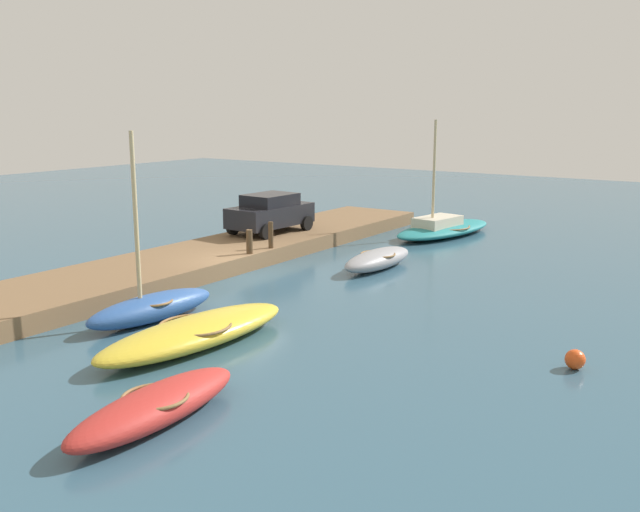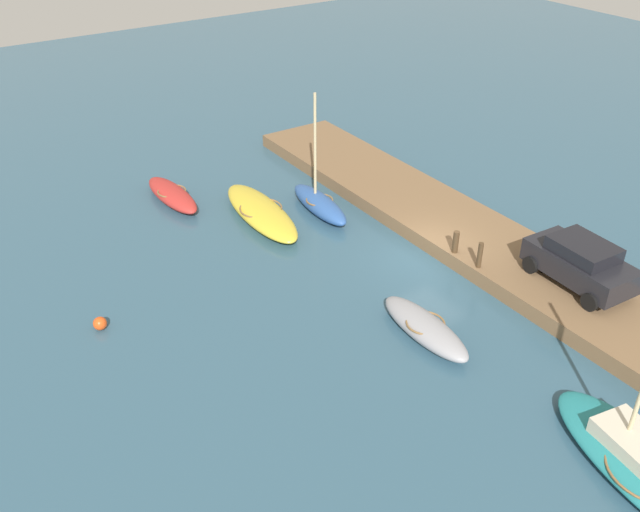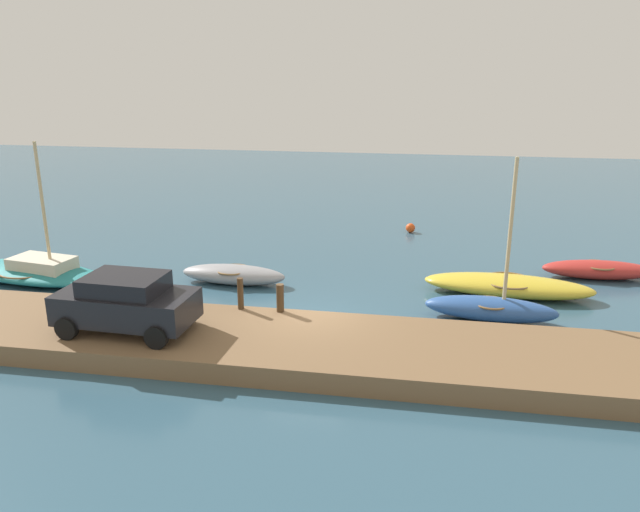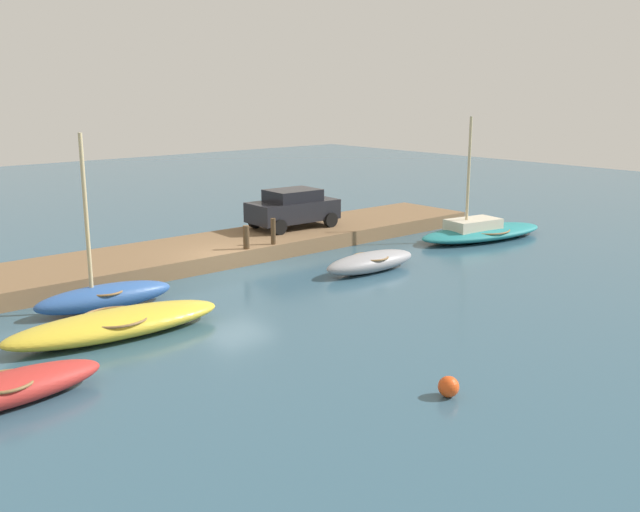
% 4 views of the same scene
% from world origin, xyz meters
% --- Properties ---
extents(ground_plane, '(84.00, 84.00, 0.00)m').
position_xyz_m(ground_plane, '(0.00, 0.00, 0.00)').
color(ground_plane, '#33566B').
extents(dock_platform, '(27.16, 3.99, 0.60)m').
position_xyz_m(dock_platform, '(0.00, -2.21, 0.30)').
color(dock_platform, brown).
rests_on(dock_platform, ground_plane).
extents(rowboat_blue, '(4.26, 1.45, 5.28)m').
position_xyz_m(rowboat_blue, '(5.66, 1.43, 0.44)').
color(rowboat_blue, '#2D569E').
rests_on(rowboat_blue, ground_plane).
extents(rowboat_grey, '(4.06, 1.36, 0.72)m').
position_xyz_m(rowboat_grey, '(-3.60, 3.39, 0.37)').
color(rowboat_grey, '#939399').
rests_on(rowboat_grey, ground_plane).
extents(sailboat_teal, '(6.83, 3.34, 5.33)m').
position_xyz_m(sailboat_teal, '(-11.29, 2.46, 0.37)').
color(sailboat_teal, teal).
rests_on(sailboat_teal, ground_plane).
extents(motorboat_yellow, '(6.04, 2.21, 0.71)m').
position_xyz_m(motorboat_yellow, '(6.48, 3.90, 0.36)').
color(motorboat_yellow, gold).
rests_on(motorboat_yellow, ground_plane).
extents(rowboat_red, '(4.26, 1.40, 0.70)m').
position_xyz_m(rowboat_red, '(10.14, 6.42, 0.35)').
color(rowboat_red, '#B72D28').
rests_on(rowboat_red, ground_plane).
extents(mooring_post_west, '(0.19, 0.19, 1.01)m').
position_xyz_m(mooring_post_west, '(-2.12, -0.46, 1.10)').
color(mooring_post_west, '#47331E').
rests_on(mooring_post_west, dock_platform).
extents(mooring_post_mid_west, '(0.23, 0.23, 0.89)m').
position_xyz_m(mooring_post_mid_west, '(-0.85, -0.46, 1.04)').
color(mooring_post_mid_west, '#47331E').
rests_on(mooring_post_mid_west, dock_platform).
extents(parked_car, '(3.94, 2.21, 1.66)m').
position_xyz_m(parked_car, '(-4.80, -2.61, 1.46)').
color(parked_car, black).
rests_on(parked_car, dock_platform).
extents(marker_buoy, '(0.46, 0.46, 0.46)m').
position_xyz_m(marker_buoy, '(2.74, 12.21, 0.23)').
color(marker_buoy, '#E54C19').
rests_on(marker_buoy, ground_plane).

